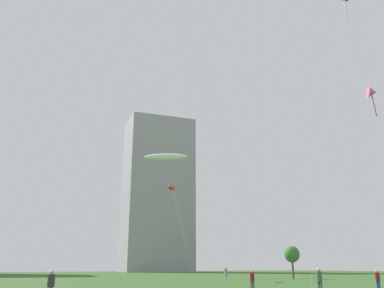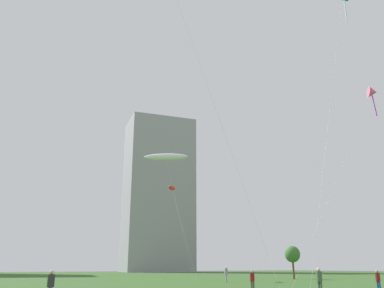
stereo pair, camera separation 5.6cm
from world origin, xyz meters
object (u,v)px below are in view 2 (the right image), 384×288
object	(u,v)px
person_standing_4	(378,279)
park_tree_0	(292,254)
person_standing_5	(252,279)
kite_flying_0	(172,188)
person_standing_0	(319,279)
kite_flying_3	(372,93)
kite_flying_2	(166,157)
person_standing_3	(226,273)
distant_highrise_0	(158,194)
person_standing_2	(51,284)

from	to	relation	value
person_standing_4	park_tree_0	bearing A→B (deg)	133.96
person_standing_4	park_tree_0	xyz separation A→B (m)	(16.76, 26.12, 2.74)
person_standing_4	person_standing_5	distance (m)	10.06
kite_flying_0	park_tree_0	bearing A→B (deg)	-17.66
person_standing_0	kite_flying_3	distance (m)	24.41
person_standing_0	park_tree_0	world-z (taller)	park_tree_0
person_standing_4	kite_flying_2	world-z (taller)	kite_flying_2
kite_flying_3	person_standing_0	bearing A→B (deg)	-166.12
person_standing_3	distant_highrise_0	distance (m)	100.98
person_standing_0	person_standing_4	size ratio (longest dim) A/B	1.11
person_standing_0	kite_flying_0	size ratio (longest dim) A/B	0.13
person_standing_0	park_tree_0	bearing A→B (deg)	131.08
person_standing_5	person_standing_3	bearing A→B (deg)	95.79
kite_flying_3	kite_flying_0	bearing A→B (deg)	107.48
park_tree_0	person_standing_3	bearing A→B (deg)	-164.67
kite_flying_2	distant_highrise_0	xyz separation A→B (m)	(47.07, 97.59, 15.14)
person_standing_5	kite_flying_0	bearing A→B (deg)	110.54
park_tree_0	distant_highrise_0	size ratio (longest dim) A/B	0.09
person_standing_4	distant_highrise_0	distance (m)	121.23
person_standing_5	kite_flying_2	bearing A→B (deg)	139.04
person_standing_0	person_standing_5	world-z (taller)	person_standing_0
kite_flying_0	person_standing_4	bearing A→B (deg)	-87.22
person_standing_4	kite_flying_0	world-z (taller)	kite_flying_0
person_standing_2	park_tree_0	xyz separation A→B (m)	(41.50, 24.21, 2.69)
person_standing_0	kite_flying_0	distance (m)	35.34
person_standing_0	person_standing_5	size ratio (longest dim) A/B	1.12
person_standing_0	distant_highrise_0	size ratio (longest dim) A/B	0.03
person_standing_2	distant_highrise_0	distance (m)	129.02
kite_flying_2	kite_flying_3	world-z (taller)	kite_flying_3
person_standing_5	person_standing_4	bearing A→B (deg)	7.72
person_standing_2	distant_highrise_0	size ratio (longest dim) A/B	0.03
person_standing_0	person_standing_4	world-z (taller)	person_standing_0
person_standing_3	park_tree_0	size ratio (longest dim) A/B	0.37
kite_flying_0	park_tree_0	world-z (taller)	kite_flying_0
kite_flying_2	park_tree_0	world-z (taller)	kite_flying_2
person_standing_4	kite_flying_3	size ratio (longest dim) A/B	0.08
kite_flying_0	distant_highrise_0	world-z (taller)	distant_highrise_0
person_standing_4	person_standing_5	bearing A→B (deg)	-131.25
kite_flying_3	park_tree_0	size ratio (longest dim) A/B	4.17
person_standing_2	person_standing_3	xyz separation A→B (m)	(25.64, 19.86, 0.08)
kite_flying_2	kite_flying_0	bearing A→B (deg)	59.88
person_standing_3	kite_flying_3	world-z (taller)	kite_flying_3
person_standing_5	kite_flying_2	xyz separation A→B (m)	(-2.47, 10.34, 11.95)
person_standing_5	park_tree_0	distance (m)	33.53
person_standing_4	person_standing_5	world-z (taller)	person_standing_4
person_standing_2	kite_flying_3	xyz separation A→B (m)	(32.30, 1.10, 19.00)
person_standing_0	kite_flying_2	distance (m)	20.08
kite_flying_3	distant_highrise_0	bearing A→B (deg)	75.60
person_standing_2	distant_highrise_0	bearing A→B (deg)	148.33
person_standing_5	park_tree_0	xyz separation A→B (m)	(25.65, 21.42, 2.75)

